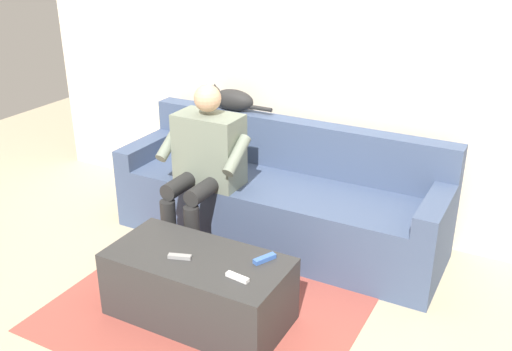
{
  "coord_description": "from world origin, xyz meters",
  "views": [
    {
      "loc": [
        -1.56,
        3.15,
        2.05
      ],
      "look_at": [
        0.0,
        0.24,
        0.61
      ],
      "focal_mm": 40.6,
      "sensor_mm": 36.0,
      "label": 1
    }
  ],
  "objects_px": {
    "cat_on_backrest": "(228,98)",
    "remote_gray": "(180,257)",
    "couch": "(280,201)",
    "remote_white": "(237,277)",
    "person_solo_seated": "(204,159)",
    "coffee_table": "(199,287)",
    "remote_blue": "(265,259)"
  },
  "relations": [
    {
      "from": "cat_on_backrest",
      "to": "remote_gray",
      "type": "distance_m",
      "value": 1.49
    },
    {
      "from": "coffee_table",
      "to": "cat_on_backrest",
      "type": "height_order",
      "value": "cat_on_backrest"
    },
    {
      "from": "cat_on_backrest",
      "to": "person_solo_seated",
      "type": "bearing_deg",
      "value": 104.83
    },
    {
      "from": "remote_white",
      "to": "remote_gray",
      "type": "bearing_deg",
      "value": 3.42
    },
    {
      "from": "cat_on_backrest",
      "to": "remote_blue",
      "type": "distance_m",
      "value": 1.52
    },
    {
      "from": "remote_gray",
      "to": "remote_white",
      "type": "bearing_deg",
      "value": 157.21
    },
    {
      "from": "couch",
      "to": "coffee_table",
      "type": "xyz_separation_m",
      "value": [
        0.0,
        1.02,
        -0.09
      ]
    },
    {
      "from": "person_solo_seated",
      "to": "couch",
      "type": "bearing_deg",
      "value": -140.31
    },
    {
      "from": "remote_white",
      "to": "remote_blue",
      "type": "bearing_deg",
      "value": -93.46
    },
    {
      "from": "remote_blue",
      "to": "person_solo_seated",
      "type": "bearing_deg",
      "value": 78.38
    },
    {
      "from": "person_solo_seated",
      "to": "remote_gray",
      "type": "height_order",
      "value": "person_solo_seated"
    },
    {
      "from": "couch",
      "to": "remote_gray",
      "type": "height_order",
      "value": "couch"
    },
    {
      "from": "cat_on_backrest",
      "to": "remote_white",
      "type": "relative_size",
      "value": 4.27
    },
    {
      "from": "coffee_table",
      "to": "remote_white",
      "type": "relative_size",
      "value": 7.67
    },
    {
      "from": "remote_gray",
      "to": "remote_blue",
      "type": "height_order",
      "value": "remote_blue"
    },
    {
      "from": "couch",
      "to": "remote_gray",
      "type": "bearing_deg",
      "value": 86.12
    },
    {
      "from": "coffee_table",
      "to": "remote_blue",
      "type": "height_order",
      "value": "remote_blue"
    },
    {
      "from": "remote_gray",
      "to": "remote_blue",
      "type": "distance_m",
      "value": 0.46
    },
    {
      "from": "person_solo_seated",
      "to": "remote_blue",
      "type": "height_order",
      "value": "person_solo_seated"
    },
    {
      "from": "person_solo_seated",
      "to": "remote_white",
      "type": "distance_m",
      "value": 1.07
    },
    {
      "from": "couch",
      "to": "coffee_table",
      "type": "height_order",
      "value": "couch"
    },
    {
      "from": "coffee_table",
      "to": "remote_gray",
      "type": "xyz_separation_m",
      "value": [
        0.07,
        0.06,
        0.21
      ]
    },
    {
      "from": "remote_blue",
      "to": "coffee_table",
      "type": "bearing_deg",
      "value": 137.34
    },
    {
      "from": "person_solo_seated",
      "to": "cat_on_backrest",
      "type": "bearing_deg",
      "value": -75.17
    },
    {
      "from": "person_solo_seated",
      "to": "cat_on_backrest",
      "type": "height_order",
      "value": "person_solo_seated"
    },
    {
      "from": "cat_on_backrest",
      "to": "remote_white",
      "type": "bearing_deg",
      "value": 122.07
    },
    {
      "from": "couch",
      "to": "remote_blue",
      "type": "bearing_deg",
      "value": 111.06
    },
    {
      "from": "coffee_table",
      "to": "cat_on_backrest",
      "type": "xyz_separation_m",
      "value": [
        0.55,
        -1.27,
        0.69
      ]
    },
    {
      "from": "coffee_table",
      "to": "person_solo_seated",
      "type": "height_order",
      "value": "person_solo_seated"
    },
    {
      "from": "coffee_table",
      "to": "remote_white",
      "type": "distance_m",
      "value": 0.37
    },
    {
      "from": "couch",
      "to": "person_solo_seated",
      "type": "relative_size",
      "value": 2.01
    },
    {
      "from": "remote_blue",
      "to": "cat_on_backrest",
      "type": "bearing_deg",
      "value": 63.71
    }
  ]
}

